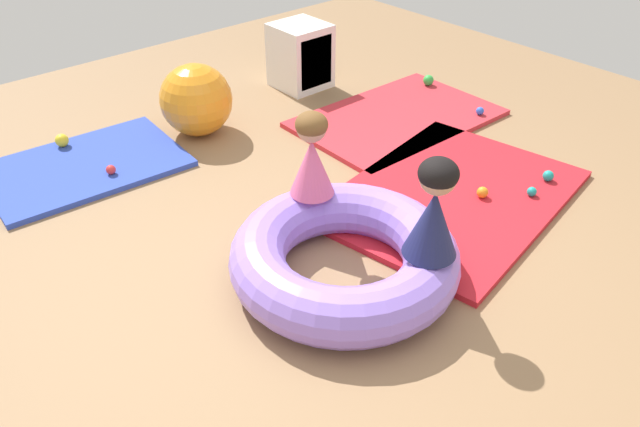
{
  "coord_description": "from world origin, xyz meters",
  "views": [
    {
      "loc": [
        -1.8,
        -1.94,
        2.26
      ],
      "look_at": [
        0.03,
        0.16,
        0.33
      ],
      "focal_mm": 34.94,
      "sensor_mm": 36.0,
      "label": 1
    }
  ],
  "objects_px": {
    "exercise_ball_large": "(196,100)",
    "storage_cube": "(302,57)",
    "play_ball_yellow": "(62,140)",
    "play_ball_pink": "(426,174)",
    "play_ball_teal": "(548,176)",
    "inflatable_cushion": "(344,257)",
    "play_ball_teal_second": "(532,192)",
    "play_ball_orange": "(482,192)",
    "child_in_pink": "(312,155)",
    "play_ball_green": "(428,80)",
    "play_ball_blue": "(480,111)",
    "play_ball_red": "(111,170)",
    "child_in_navy": "(434,209)"
  },
  "relations": [
    {
      "from": "exercise_ball_large",
      "to": "storage_cube",
      "type": "relative_size",
      "value": 0.99
    },
    {
      "from": "play_ball_blue",
      "to": "storage_cube",
      "type": "distance_m",
      "value": 1.62
    },
    {
      "from": "play_ball_red",
      "to": "play_ball_teal_second",
      "type": "bearing_deg",
      "value": -46.72
    },
    {
      "from": "play_ball_green",
      "to": "exercise_ball_large",
      "type": "bearing_deg",
      "value": 162.52
    },
    {
      "from": "inflatable_cushion",
      "to": "play_ball_green",
      "type": "bearing_deg",
      "value": 31.0
    },
    {
      "from": "inflatable_cushion",
      "to": "play_ball_teal_second",
      "type": "bearing_deg",
      "value": -9.18
    },
    {
      "from": "child_in_pink",
      "to": "play_ball_yellow",
      "type": "bearing_deg",
      "value": 160.31
    },
    {
      "from": "play_ball_blue",
      "to": "exercise_ball_large",
      "type": "height_order",
      "value": "exercise_ball_large"
    },
    {
      "from": "play_ball_orange",
      "to": "play_ball_teal_second",
      "type": "bearing_deg",
      "value": -37.9
    },
    {
      "from": "play_ball_orange",
      "to": "play_ball_teal_second",
      "type": "xyz_separation_m",
      "value": [
        0.26,
        -0.2,
        -0.01
      ]
    },
    {
      "from": "play_ball_orange",
      "to": "child_in_pink",
      "type": "bearing_deg",
      "value": 156.57
    },
    {
      "from": "exercise_ball_large",
      "to": "play_ball_blue",
      "type": "bearing_deg",
      "value": -35.11
    },
    {
      "from": "child_in_pink",
      "to": "play_ball_teal_second",
      "type": "height_order",
      "value": "child_in_pink"
    },
    {
      "from": "play_ball_teal_second",
      "to": "play_ball_orange",
      "type": "bearing_deg",
      "value": 142.1
    },
    {
      "from": "play_ball_red",
      "to": "play_ball_pink",
      "type": "distance_m",
      "value": 2.17
    },
    {
      "from": "play_ball_orange",
      "to": "storage_cube",
      "type": "distance_m",
      "value": 2.27
    },
    {
      "from": "child_in_navy",
      "to": "play_ball_pink",
      "type": "relative_size",
      "value": 7.92
    },
    {
      "from": "child_in_navy",
      "to": "play_ball_blue",
      "type": "distance_m",
      "value": 2.33
    },
    {
      "from": "play_ball_teal_second",
      "to": "child_in_pink",
      "type": "bearing_deg",
      "value": 153.39
    },
    {
      "from": "play_ball_green",
      "to": "play_ball_teal_second",
      "type": "relative_size",
      "value": 1.5
    },
    {
      "from": "child_in_pink",
      "to": "play_ball_orange",
      "type": "distance_m",
      "value": 1.25
    },
    {
      "from": "play_ball_orange",
      "to": "play_ball_yellow",
      "type": "xyz_separation_m",
      "value": [
        -1.78,
        2.48,
        0.01
      ]
    },
    {
      "from": "play_ball_teal",
      "to": "child_in_navy",
      "type": "bearing_deg",
      "value": -172.66
    },
    {
      "from": "play_ball_green",
      "to": "play_ball_blue",
      "type": "bearing_deg",
      "value": -102.0
    },
    {
      "from": "play_ball_green",
      "to": "play_ball_teal_second",
      "type": "bearing_deg",
      "value": -118.21
    },
    {
      "from": "play_ball_green",
      "to": "play_ball_teal_second",
      "type": "xyz_separation_m",
      "value": [
        -0.88,
        -1.64,
        -0.02
      ]
    },
    {
      "from": "inflatable_cushion",
      "to": "play_ball_red",
      "type": "xyz_separation_m",
      "value": [
        -0.49,
        1.83,
        -0.08
      ]
    },
    {
      "from": "play_ball_teal",
      "to": "play_ball_blue",
      "type": "relative_size",
      "value": 1.14
    },
    {
      "from": "play_ball_orange",
      "to": "play_ball_teal",
      "type": "bearing_deg",
      "value": -18.22
    },
    {
      "from": "exercise_ball_large",
      "to": "play_ball_orange",
      "type": "bearing_deg",
      "value": -67.55
    },
    {
      "from": "play_ball_green",
      "to": "storage_cube",
      "type": "relative_size",
      "value": 0.17
    },
    {
      "from": "play_ball_red",
      "to": "play_ball_pink",
      "type": "relative_size",
      "value": 0.98
    },
    {
      "from": "inflatable_cushion",
      "to": "play_ball_teal_second",
      "type": "relative_size",
      "value": 20.0
    },
    {
      "from": "child_in_pink",
      "to": "storage_cube",
      "type": "height_order",
      "value": "child_in_pink"
    },
    {
      "from": "inflatable_cushion",
      "to": "play_ball_red",
      "type": "relative_size",
      "value": 18.67
    },
    {
      "from": "child_in_pink",
      "to": "storage_cube",
      "type": "xyz_separation_m",
      "value": [
        1.4,
        1.77,
        -0.27
      ]
    },
    {
      "from": "child_in_navy",
      "to": "play_ball_orange",
      "type": "distance_m",
      "value": 1.16
    },
    {
      "from": "play_ball_teal",
      "to": "play_ball_yellow",
      "type": "xyz_separation_m",
      "value": [
        -2.29,
        2.64,
        0.01
      ]
    },
    {
      "from": "play_ball_red",
      "to": "play_ball_teal_second",
      "type": "height_order",
      "value": "play_ball_red"
    },
    {
      "from": "storage_cube",
      "to": "play_ball_teal",
      "type": "bearing_deg",
      "value": -86.0
    },
    {
      "from": "inflatable_cushion",
      "to": "play_ball_teal",
      "type": "xyz_separation_m",
      "value": [
        1.7,
        -0.2,
        -0.08
      ]
    },
    {
      "from": "play_ball_green",
      "to": "play_ball_orange",
      "type": "relative_size",
      "value": 1.26
    },
    {
      "from": "child_in_pink",
      "to": "play_ball_green",
      "type": "bearing_deg",
      "value": 74.7
    },
    {
      "from": "play_ball_yellow",
      "to": "play_ball_pink",
      "type": "bearing_deg",
      "value": -50.94
    },
    {
      "from": "inflatable_cushion",
      "to": "child_in_pink",
      "type": "distance_m",
      "value": 0.6
    },
    {
      "from": "play_ball_red",
      "to": "exercise_ball_large",
      "type": "relative_size",
      "value": 0.12
    },
    {
      "from": "play_ball_green",
      "to": "play_ball_yellow",
      "type": "height_order",
      "value": "play_ball_yellow"
    },
    {
      "from": "inflatable_cushion",
      "to": "child_in_pink",
      "type": "bearing_deg",
      "value": 72.26
    },
    {
      "from": "inflatable_cushion",
      "to": "play_ball_yellow",
      "type": "relative_size",
      "value": 12.8
    },
    {
      "from": "play_ball_blue",
      "to": "storage_cube",
      "type": "bearing_deg",
      "value": 114.17
    }
  ]
}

